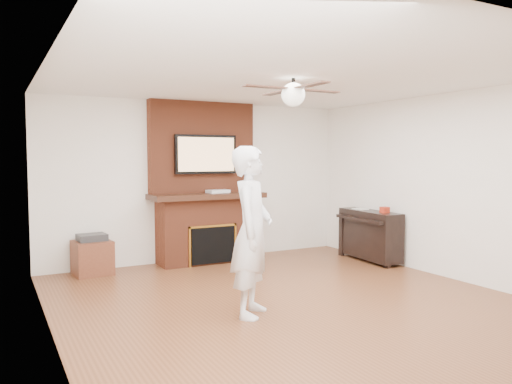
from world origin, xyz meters
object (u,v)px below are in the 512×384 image
fireplace (205,198)px  side_table (92,256)px  piano (369,234)px  person (252,231)px

fireplace → side_table: size_ratio=4.40×
side_table → piano: size_ratio=0.46×
side_table → fireplace: bearing=-2.6°
fireplace → side_table: (-1.73, -0.07, -0.73)m
person → fireplace: bearing=27.4°
fireplace → piano: fireplace is taller
fireplace → person: (-0.60, -2.71, -0.12)m
person → side_table: bearing=63.0°
person → side_table: (-1.13, 2.65, -0.61)m
person → piano: 3.32m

